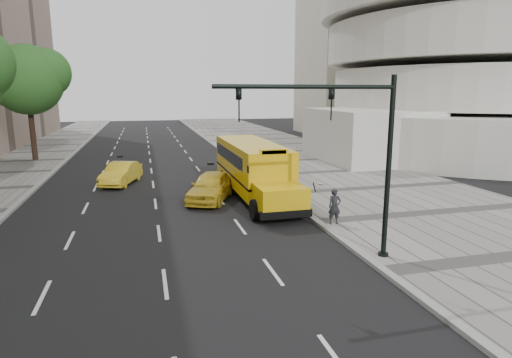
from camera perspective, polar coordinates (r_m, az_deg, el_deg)
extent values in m
plane|color=black|center=(23.46, -10.82, -3.09)|extent=(140.00, 140.00, 0.00)
cube|color=gray|center=(26.96, 15.51, -1.24)|extent=(12.00, 140.00, 0.15)
cube|color=gray|center=(24.54, 3.28, -2.07)|extent=(0.30, 140.00, 0.15)
cube|color=gray|center=(24.32, -30.02, -3.77)|extent=(0.30, 140.00, 0.15)
cylinder|color=silver|center=(48.43, 25.93, 5.83)|extent=(32.00, 32.00, 4.00)
cylinder|color=silver|center=(48.28, 26.37, 10.67)|extent=(26.00, 26.00, 3.60)
cylinder|color=silver|center=(48.49, 26.83, 15.62)|extent=(27.60, 27.60, 3.60)
cylinder|color=silver|center=(49.05, 27.30, 20.49)|extent=(29.20, 29.20, 3.60)
cube|color=beige|center=(64.91, 13.48, 21.58)|extent=(14.00, 12.00, 35.00)
cube|color=silver|center=(37.68, 14.69, 5.61)|extent=(8.00, 10.00, 4.40)
cylinder|color=black|center=(40.84, -27.70, 6.28)|extent=(0.44, 0.44, 6.07)
sphere|color=#20501A|center=(40.76, -28.21, 11.58)|extent=(5.74, 5.74, 5.74)
sphere|color=#20501A|center=(40.78, -26.19, 12.61)|extent=(4.02, 4.02, 4.02)
sphere|color=#20501A|center=(40.64, -29.88, 10.86)|extent=(3.73, 3.73, 3.73)
cube|color=gold|center=(24.68, -0.66, 2.05)|extent=(2.50, 9.00, 2.45)
cube|color=gold|center=(19.63, 3.25, -2.46)|extent=(2.20, 2.00, 1.10)
cube|color=black|center=(18.97, 4.05, -4.69)|extent=(2.38, 0.25, 0.35)
cube|color=black|center=(24.77, -0.65, 0.85)|extent=(2.52, 9.00, 0.12)
cube|color=black|center=(20.38, 2.37, 1.37)|extent=(2.05, 0.10, 0.90)
cube|color=black|center=(25.08, -0.94, 3.30)|extent=(2.52, 7.50, 0.70)
cube|color=gold|center=(20.24, 2.40, 3.60)|extent=(1.40, 0.12, 0.28)
ellipsoid|color=silver|center=(18.70, 9.03, -0.77)|extent=(0.32, 0.32, 0.14)
cylinder|color=black|center=(18.85, 8.08, -1.27)|extent=(0.36, 0.47, 0.58)
cylinder|color=black|center=(19.76, -0.17, -4.15)|extent=(0.30, 1.00, 1.00)
cylinder|color=black|center=(20.42, 6.00, -3.69)|extent=(0.30, 1.00, 1.00)
cylinder|color=black|center=(24.67, -3.20, -0.99)|extent=(0.30, 1.00, 1.00)
cylinder|color=black|center=(25.21, 1.84, -0.70)|extent=(0.30, 1.00, 1.00)
cylinder|color=black|center=(27.08, -4.26, 0.13)|extent=(0.30, 1.00, 1.00)
cylinder|color=black|center=(27.56, 0.37, 0.36)|extent=(0.30, 1.00, 1.00)
imported|color=gold|center=(23.45, -6.01, -0.98)|extent=(3.59, 4.98, 1.57)
imported|color=gold|center=(28.80, -17.55, 0.71)|extent=(2.71, 4.50, 1.40)
imported|color=black|center=(18.99, 10.44, -3.64)|extent=(0.60, 0.42, 1.57)
cylinder|color=black|center=(15.24, 17.23, 1.03)|extent=(0.18, 0.18, 6.40)
cylinder|color=black|center=(16.06, 16.57, -9.82)|extent=(0.36, 0.36, 0.25)
cylinder|color=black|center=(13.65, 6.94, 12.12)|extent=(6.00, 0.14, 0.14)
imported|color=black|center=(13.97, 9.98, 9.76)|extent=(0.16, 0.20, 1.00)
imported|color=black|center=(13.01, -2.31, 9.80)|extent=(0.16, 0.20, 1.00)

